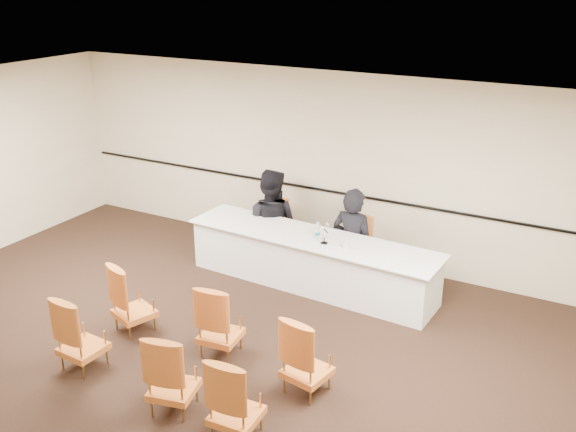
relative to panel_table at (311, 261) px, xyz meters
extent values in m
plane|color=black|center=(-0.22, -2.82, -0.39)|extent=(10.00, 10.00, 0.00)
plane|color=white|center=(-0.22, -2.82, 2.61)|extent=(10.00, 10.00, 0.00)
cube|color=#F3E4BF|center=(-0.22, 1.18, 1.11)|extent=(10.00, 0.04, 3.00)
cube|color=black|center=(-0.22, 1.14, 0.71)|extent=(9.80, 0.04, 0.03)
imported|color=black|center=(0.42, 0.55, 0.09)|extent=(0.73, 0.52, 1.91)
imported|color=black|center=(-1.06, 0.63, 0.13)|extent=(1.05, 0.89, 1.92)
cube|color=white|center=(0.53, -0.04, 0.39)|extent=(0.35, 0.30, 0.00)
cylinder|color=silver|center=(0.20, -0.12, 0.44)|extent=(0.08, 0.08, 0.10)
cylinder|color=white|center=(0.61, -0.16, 0.46)|extent=(0.10, 0.10, 0.13)
camera|label=1|loc=(3.81, -7.71, 4.03)|focal=40.00mm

